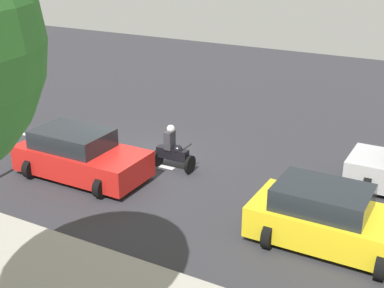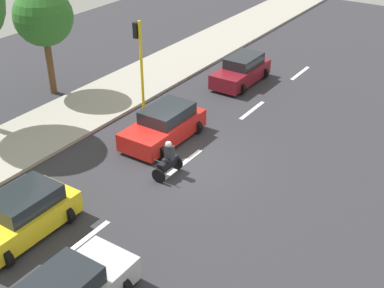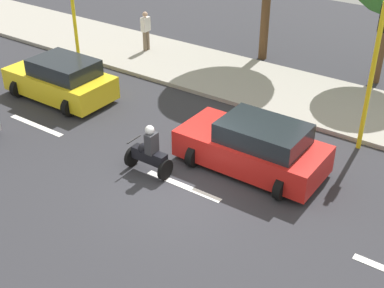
{
  "view_description": "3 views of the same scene",
  "coord_description": "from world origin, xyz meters",
  "px_view_note": "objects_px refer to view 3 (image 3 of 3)",
  "views": [
    {
      "loc": [
        13.45,
        9.3,
        7.17
      ],
      "look_at": [
        -0.37,
        1.68,
        0.85
      ],
      "focal_mm": 49.07,
      "sensor_mm": 36.0,
      "label": 1
    },
    {
      "loc": [
        -10.55,
        15.24,
        11.44
      ],
      "look_at": [
        -0.31,
        -0.07,
        0.95
      ],
      "focal_mm": 48.42,
      "sensor_mm": 36.0,
      "label": 2
    },
    {
      "loc": [
        -9.44,
        -6.92,
        8.3
      ],
      "look_at": [
        0.25,
        -0.11,
        1.26
      ],
      "focal_mm": 48.94,
      "sensor_mm": 36.0,
      "label": 3
    }
  ],
  "objects_px": {
    "car_red": "(254,147)",
    "car_yellow_cab": "(61,80)",
    "pedestrian_near_signal": "(146,30)",
    "motorcycle": "(149,153)",
    "traffic_light_corner": "(376,56)"
  },
  "relations": [
    {
      "from": "car_yellow_cab",
      "to": "motorcycle",
      "type": "distance_m",
      "value": 6.01
    },
    {
      "from": "car_red",
      "to": "car_yellow_cab",
      "type": "bearing_deg",
      "value": 89.1
    },
    {
      "from": "car_yellow_cab",
      "to": "car_red",
      "type": "relative_size",
      "value": 0.95
    },
    {
      "from": "car_red",
      "to": "motorcycle",
      "type": "xyz_separation_m",
      "value": [
        -1.87,
        2.29,
        -0.07
      ]
    },
    {
      "from": "car_red",
      "to": "pedestrian_near_signal",
      "type": "xyz_separation_m",
      "value": [
        5.38,
        8.33,
        0.35
      ]
    },
    {
      "from": "car_red",
      "to": "pedestrian_near_signal",
      "type": "bearing_deg",
      "value": 57.14
    },
    {
      "from": "traffic_light_corner",
      "to": "car_yellow_cab",
      "type": "bearing_deg",
      "value": 105.8
    },
    {
      "from": "car_red",
      "to": "traffic_light_corner",
      "type": "xyz_separation_m",
      "value": [
        2.97,
        -2.1,
        2.22
      ]
    },
    {
      "from": "motorcycle",
      "to": "pedestrian_near_signal",
      "type": "height_order",
      "value": "pedestrian_near_signal"
    },
    {
      "from": "motorcycle",
      "to": "car_red",
      "type": "bearing_deg",
      "value": -50.71
    },
    {
      "from": "car_yellow_cab",
      "to": "car_red",
      "type": "xyz_separation_m",
      "value": [
        -0.13,
        -7.96,
        0.0
      ]
    },
    {
      "from": "car_yellow_cab",
      "to": "pedestrian_near_signal",
      "type": "xyz_separation_m",
      "value": [
        5.26,
        0.38,
        0.35
      ]
    },
    {
      "from": "car_red",
      "to": "traffic_light_corner",
      "type": "bearing_deg",
      "value": -35.22
    },
    {
      "from": "motorcycle",
      "to": "traffic_light_corner",
      "type": "relative_size",
      "value": 0.34
    },
    {
      "from": "car_red",
      "to": "pedestrian_near_signal",
      "type": "height_order",
      "value": "pedestrian_near_signal"
    }
  ]
}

